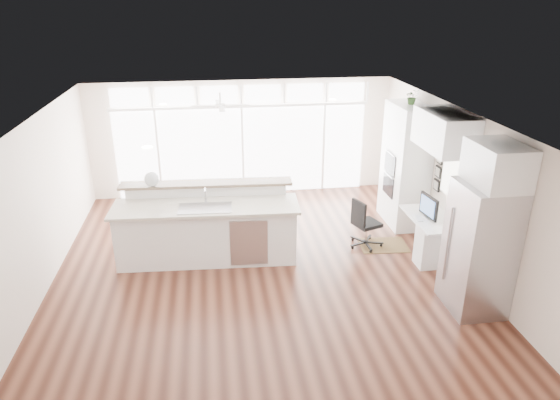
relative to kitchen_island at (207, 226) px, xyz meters
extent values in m
cube|color=#3B1B12|center=(0.88, -0.73, -0.66)|extent=(7.00, 8.00, 0.02)
cube|color=white|center=(0.88, -0.73, 2.05)|extent=(7.00, 8.00, 0.02)
cube|color=white|center=(0.88, 3.27, 0.70)|extent=(7.00, 0.04, 2.70)
cube|color=white|center=(0.88, -4.73, 0.70)|extent=(7.00, 0.04, 2.70)
cube|color=white|center=(-2.62, -0.73, 0.70)|extent=(0.04, 8.00, 2.70)
cube|color=white|center=(4.38, -0.73, 0.70)|extent=(0.04, 8.00, 2.70)
cube|color=white|center=(0.88, 3.21, 0.40)|extent=(5.80, 0.06, 2.08)
cube|color=white|center=(0.88, 3.21, 1.73)|extent=(5.90, 0.06, 0.40)
cube|color=white|center=(4.34, -0.43, 0.90)|extent=(0.04, 0.85, 0.85)
cube|color=white|center=(0.38, 2.07, 1.83)|extent=(1.16, 1.16, 0.32)
cube|color=#ECE3C8|center=(0.88, -0.53, 2.03)|extent=(3.40, 3.00, 0.02)
cube|color=white|center=(4.05, 1.07, 0.60)|extent=(0.64, 1.20, 2.50)
cube|color=white|center=(4.01, -0.43, -0.27)|extent=(0.72, 1.30, 0.76)
cube|color=white|center=(4.05, -0.43, 1.70)|extent=(0.64, 1.30, 0.64)
cube|color=#AEAEB3|center=(3.99, -2.08, 0.35)|extent=(0.76, 0.90, 2.00)
cube|color=white|center=(4.05, -2.08, 1.65)|extent=(0.64, 0.90, 0.60)
cube|color=black|center=(4.34, 0.19, 0.75)|extent=(0.06, 0.22, 0.80)
cube|color=white|center=(0.00, 0.00, 0.00)|extent=(3.33, 1.41, 1.30)
cube|color=#392612|center=(3.33, 0.04, -0.64)|extent=(0.95, 0.72, 0.01)
cube|color=black|center=(2.99, 0.08, -0.17)|extent=(0.62, 0.60, 0.96)
sphere|color=silver|center=(-0.93, 0.45, 0.78)|extent=(0.31, 0.31, 0.27)
cube|color=black|center=(3.93, -0.43, 0.33)|extent=(0.16, 0.54, 0.45)
cube|color=silver|center=(3.76, -0.43, 0.12)|extent=(0.15, 0.30, 0.01)
imported|color=#315825|center=(4.05, 1.07, 1.96)|extent=(0.29, 0.31, 0.23)
camera|label=1|loc=(0.15, -8.13, 3.82)|focal=32.00mm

